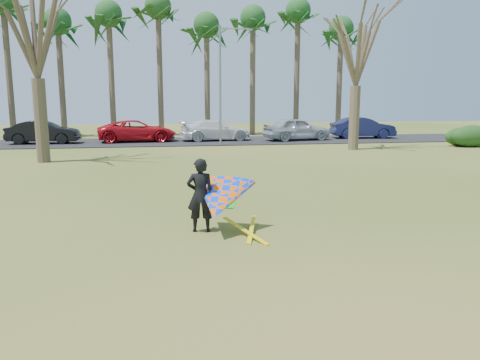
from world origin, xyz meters
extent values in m
plane|color=#2A5212|center=(0.00, 0.00, 0.00)|extent=(100.00, 100.00, 0.00)
cube|color=black|center=(0.00, 25.00, 0.03)|extent=(46.00, 7.00, 0.06)
cylinder|color=brown|center=(-14.00, 31.00, 5.20)|extent=(0.48, 0.48, 10.40)
ellipsoid|color=#194619|center=(-14.00, 31.00, 10.70)|extent=(4.84, 4.84, 3.08)
cylinder|color=brown|center=(-10.00, 31.00, 4.50)|extent=(0.48, 0.48, 9.00)
ellipsoid|color=#1A4A1C|center=(-10.00, 31.00, 9.30)|extent=(4.84, 4.84, 3.08)
cylinder|color=brown|center=(-6.00, 31.00, 4.85)|extent=(0.48, 0.48, 9.70)
ellipsoid|color=#1A491D|center=(-6.00, 31.00, 10.00)|extent=(4.84, 4.84, 3.08)
cylinder|color=#4B392D|center=(-2.00, 31.00, 5.20)|extent=(0.48, 0.48, 10.40)
ellipsoid|color=#204D1B|center=(-2.00, 31.00, 10.70)|extent=(4.84, 4.84, 3.08)
cylinder|color=brown|center=(2.00, 31.00, 4.50)|extent=(0.48, 0.48, 9.00)
ellipsoid|color=#1D4D1B|center=(2.00, 31.00, 9.30)|extent=(4.84, 4.84, 3.08)
cylinder|color=brown|center=(6.00, 31.00, 4.85)|extent=(0.48, 0.48, 9.70)
ellipsoid|color=#1A481D|center=(6.00, 31.00, 10.00)|extent=(4.84, 4.84, 3.08)
cylinder|color=#473A2A|center=(10.00, 31.00, 5.20)|extent=(0.48, 0.48, 10.40)
ellipsoid|color=#184519|center=(10.00, 31.00, 10.70)|extent=(4.84, 4.84, 3.08)
cylinder|color=brown|center=(14.00, 31.00, 4.50)|extent=(0.48, 0.48, 9.00)
ellipsoid|color=#174118|center=(14.00, 31.00, 9.30)|extent=(4.84, 4.84, 3.08)
cylinder|color=#46392A|center=(-8.00, 15.00, 2.10)|extent=(0.64, 0.64, 4.20)
cylinder|color=#4F3F2F|center=(10.00, 18.00, 1.99)|extent=(0.64, 0.64, 3.99)
cylinder|color=gray|center=(2.00, 22.00, 4.00)|extent=(0.16, 0.16, 8.00)
cylinder|color=gray|center=(3.00, 22.00, 7.80)|extent=(2.00, 0.10, 0.10)
cube|color=gray|center=(4.00, 22.00, 7.75)|extent=(0.40, 0.18, 0.12)
ellipsoid|color=#193D16|center=(18.41, 18.09, 0.73)|extent=(2.91, 1.32, 1.46)
ellipsoid|color=#1A3D16|center=(18.09, 18.83, 0.63)|extent=(2.26, 1.06, 1.25)
imported|color=black|center=(-10.21, 24.70, 0.86)|extent=(4.92, 1.87, 1.60)
imported|color=red|center=(-3.78, 25.18, 0.84)|extent=(5.85, 3.08, 1.57)
imported|color=white|center=(2.00, 25.10, 0.83)|extent=(5.49, 2.65, 1.54)
imported|color=#AAB0B9|center=(8.11, 24.30, 0.92)|extent=(5.32, 2.85, 1.72)
imported|color=#181B48|center=(13.86, 25.26, 0.89)|extent=(5.14, 2.13, 1.65)
imported|color=black|center=(-1.13, 1.11, 0.91)|extent=(0.69, 0.48, 1.82)
cone|color=#0540FF|center=(-0.68, 0.86, 0.85)|extent=(2.13, 2.39, 2.02)
cube|color=#0CBF19|center=(-0.56, 0.78, 0.80)|extent=(0.62, 0.60, 0.24)
cube|color=yellow|center=(-0.13, 0.51, 0.01)|extent=(0.85, 1.66, 0.28)
cube|color=yellow|center=(0.07, 0.71, 0.01)|extent=(0.56, 1.76, 0.22)
camera|label=1|loc=(-2.03, -10.07, 3.26)|focal=35.00mm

